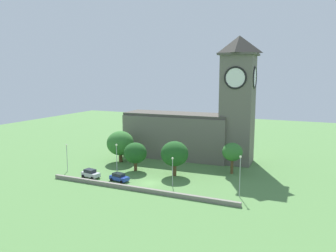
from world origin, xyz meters
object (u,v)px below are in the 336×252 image
streetlamp_east_mid (240,170)px  car_silver (91,173)px  tree_churchyard (135,153)px  tree_riverside_west (175,154)px  car_blue (119,177)px  tree_riverside_east (120,143)px  tree_by_tower (232,152)px  streetlamp_west_end (67,153)px  church (199,122)px  streetlamp_west_mid (117,156)px  streetlamp_central (172,166)px

streetlamp_east_mid → car_silver: bearing=-177.2°
streetlamp_east_mid → tree_churchyard: bearing=164.6°
car_silver → tree_riverside_west: (16.41, 9.07, 4.10)m
car_blue → tree_riverside_east: tree_riverside_east is taller
tree_churchyard → tree_riverside_west: bearing=0.8°
tree_riverside_west → tree_by_tower: bearing=30.5°
car_silver → streetlamp_west_end: bearing=166.7°
church → car_silver: (-16.34, -25.87, -9.07)m
streetlamp_west_mid → streetlamp_east_mid: 27.13m
tree_churchyard → tree_by_tower: bearing=17.8°
car_blue → streetlamp_central: streetlamp_central is taller
car_silver → tree_riverside_west: tree_riverside_west is taller
tree_riverside_east → tree_riverside_west: size_ratio=1.03×
car_blue → streetlamp_west_end: (-15.25, 1.51, 3.52)m
church → streetlamp_west_mid: size_ratio=4.59×
tree_churchyard → tree_by_tower: tree_by_tower is taller
streetlamp_east_mid → tree_by_tower: bearing=109.0°
church → tree_riverside_east: (-17.63, -11.26, -5.06)m
streetlamp_east_mid → tree_by_tower: 15.04m
tree_by_tower → tree_riverside_west: 13.35m
car_silver → tree_by_tower: size_ratio=0.62×
streetlamp_central → tree_churchyard: 14.17m
streetlamp_central → tree_riverside_west: 7.31m
car_blue → streetlamp_east_mid: streetlamp_east_mid is taller
church → streetlamp_west_mid: (-10.67, -23.92, -4.92)m
streetlamp_west_mid → tree_churchyard: bearing=84.2°
car_blue → streetlamp_west_mid: streetlamp_west_mid is taller
tree_riverside_east → tree_riverside_west: 18.55m
tree_by_tower → streetlamp_east_mid: bearing=-71.0°
streetlamp_west_mid → streetlamp_east_mid: (27.12, -0.32, 0.08)m
car_blue → tree_churchyard: bearing=95.3°
car_silver → streetlamp_west_mid: streetlamp_west_mid is taller
streetlamp_west_end → tree_riverside_west: tree_riverside_west is taller
streetlamp_central → tree_churchyard: tree_churchyard is taller
tree_churchyard → streetlamp_east_mid: bearing=-15.4°
church → tree_riverside_west: 17.52m
streetlamp_west_end → tree_by_tower: tree_by_tower is taller
tree_churchyard → church: bearing=59.5°
tree_by_tower → church: bearing=139.1°
tree_churchyard → tree_by_tower: (21.53, 6.92, 0.80)m
streetlamp_west_mid → tree_riverside_west: bearing=33.5°
streetlamp_west_end → streetlamp_west_mid: 13.77m
streetlamp_central → streetlamp_east_mid: size_ratio=0.76×
tree_churchyard → tree_riverside_west: 10.06m
streetlamp_west_end → streetlamp_east_mid: 40.89m
streetlamp_west_end → car_silver: bearing=-13.3°
church → tree_riverside_west: church is taller
tree_riverside_west → tree_churchyard: bearing=-179.2°
tree_churchyard → streetlamp_west_end: bearing=-154.1°
streetlamp_west_mid → tree_riverside_west: (10.74, 7.11, -0.05)m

